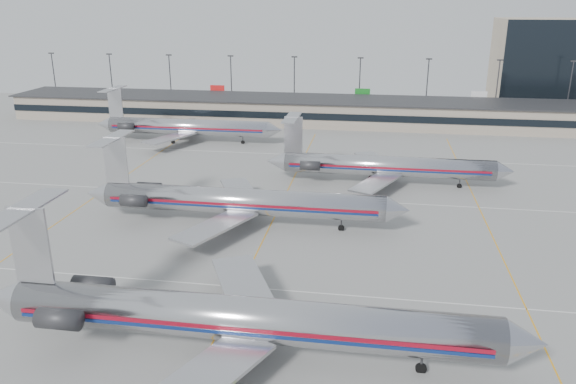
# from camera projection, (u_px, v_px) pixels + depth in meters

# --- Properties ---
(ground) EXTENTS (260.00, 260.00, 0.00)m
(ground) POSITION_uv_depth(u_px,v_px,m) (215.00, 338.00, 52.29)
(ground) COLOR gray
(ground) RESTS_ON ground
(apron_markings) EXTENTS (160.00, 0.15, 0.02)m
(apron_markings) POSITION_uv_depth(u_px,v_px,m) (240.00, 287.00, 61.63)
(apron_markings) COLOR silver
(apron_markings) RESTS_ON ground
(terminal) EXTENTS (162.00, 17.00, 6.25)m
(terminal) POSITION_uv_depth(u_px,v_px,m) (321.00, 111.00, 142.80)
(terminal) COLOR gray
(terminal) RESTS_ON ground
(light_mast_row) EXTENTS (163.60, 0.40, 15.28)m
(light_mast_row) POSITION_uv_depth(u_px,v_px,m) (327.00, 82.00, 154.14)
(light_mast_row) COLOR #38383D
(light_mast_row) RESTS_ON ground
(distant_building) EXTENTS (30.00, 20.00, 25.00)m
(distant_building) POSITION_uv_depth(u_px,v_px,m) (551.00, 65.00, 158.67)
(distant_building) COLOR tan
(distant_building) RESTS_ON ground
(jet_foreground) EXTENTS (49.68, 29.25, 13.00)m
(jet_foreground) POSITION_uv_depth(u_px,v_px,m) (237.00, 318.00, 48.67)
(jet_foreground) COLOR #BBBBC0
(jet_foreground) RESTS_ON ground
(jet_second_row) EXTENTS (45.90, 27.03, 12.02)m
(jet_second_row) POSITION_uv_depth(u_px,v_px,m) (236.00, 201.00, 77.78)
(jet_second_row) COLOR #BBBBC0
(jet_second_row) RESTS_ON ground
(jet_third_row) EXTENTS (41.39, 25.46, 11.32)m
(jet_third_row) POSITION_uv_depth(u_px,v_px,m) (382.00, 166.00, 94.94)
(jet_third_row) COLOR #BBBBC0
(jet_third_row) RESTS_ON ground
(jet_back_row) EXTENTS (42.42, 26.09, 11.60)m
(jet_back_row) POSITION_uv_depth(u_px,v_px,m) (184.00, 127.00, 123.76)
(jet_back_row) COLOR #BBBBC0
(jet_back_row) RESTS_ON ground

